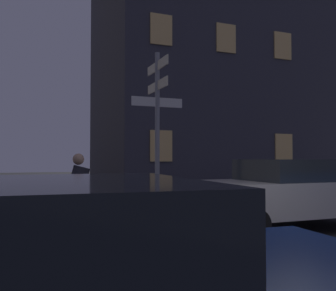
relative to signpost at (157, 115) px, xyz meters
The scene contains 5 objects.
ground_plane 5.78m from the signpost, 90.37° to the right, with size 80.00×80.00×0.00m, color #232326.
sidewalk_kerb 2.90m from the signpost, 91.39° to the left, with size 40.00×3.43×0.14m, color gray.
signpost is the anchor object (origin of this frame).
car_side_parked 3.71m from the signpost, 52.37° to the right, with size 4.31×2.15×1.49m.
cyclist 3.39m from the signpost, 141.58° to the right, with size 1.82×0.33×1.61m.
Camera 1 is at (-3.32, -4.03, 1.51)m, focal length 40.49 mm.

